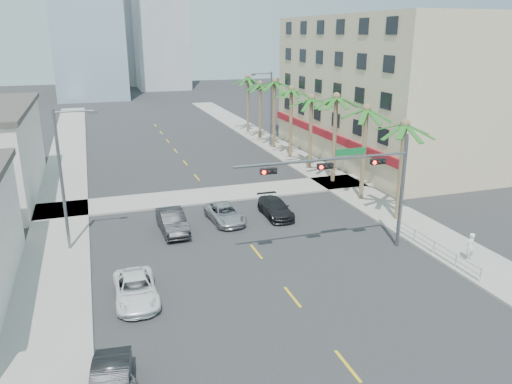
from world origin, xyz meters
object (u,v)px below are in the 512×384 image
car_lane_left (172,221)px  car_lane_right (275,208)px  car_lane_center (225,214)px  pedestrian (470,247)px  traffic_signal_mast (358,175)px  car_parked_far (136,290)px

car_lane_left → car_lane_right: car_lane_left is taller
car_lane_center → pedestrian: pedestrian is taller
car_lane_center → traffic_signal_mast: bearing=-55.5°
car_parked_far → car_lane_right: car_lane_right is taller
car_parked_far → pedestrian: pedestrian is taller
car_lane_center → car_lane_left: bearing=-173.9°
car_parked_far → car_lane_right: bearing=40.8°
traffic_signal_mast → pedestrian: size_ratio=6.37×
car_lane_center → pedestrian: size_ratio=2.58×
car_parked_far → car_lane_center: size_ratio=1.02×
traffic_signal_mast → car_lane_right: bearing=107.0°
car_lane_center → car_parked_far: bearing=-131.9°
traffic_signal_mast → pedestrian: traffic_signal_mast is taller
pedestrian → car_lane_left: bearing=-51.3°
traffic_signal_mast → car_parked_far: traffic_signal_mast is taller
car_parked_far → pedestrian: bearing=-4.4°
car_parked_far → pedestrian: size_ratio=2.62×
car_lane_right → car_lane_center: bearing=179.9°
traffic_signal_mast → car_lane_right: (-2.36, 7.74, -4.42)m
car_parked_far → car_lane_left: (3.34, 8.79, 0.13)m
pedestrian → car_parked_far: bearing=-23.2°
car_lane_center → car_lane_right: car_lane_right is taller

